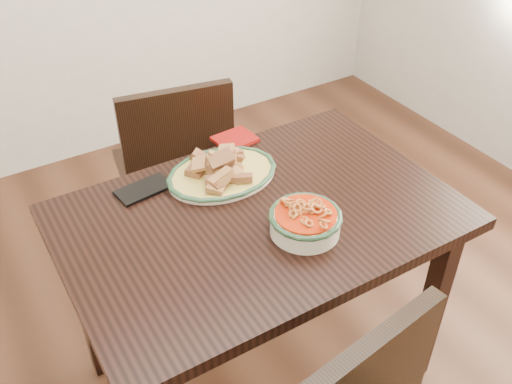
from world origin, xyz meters
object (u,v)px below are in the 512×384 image
noodle_bowl (305,219)px  fish_plate (222,165)px  dining_table (259,239)px  smartphone (144,189)px  chair_far (176,166)px

noodle_bowl → fish_plate: bearing=101.7°
dining_table → smartphone: 0.38m
chair_far → smartphone: (-0.27, -0.41, 0.26)m
dining_table → smartphone: bearing=132.5°
smartphone → chair_far: bearing=49.3°
dining_table → noodle_bowl: bearing=-65.6°
dining_table → smartphone: smartphone is taller
chair_far → fish_plate: chair_far is taller
noodle_bowl → chair_far: bearing=92.8°
noodle_bowl → smartphone: 0.52m
chair_far → smartphone: size_ratio=5.39×
fish_plate → noodle_bowl: fish_plate is taller
chair_far → noodle_bowl: size_ratio=4.32×
noodle_bowl → smartphone: size_ratio=1.25×
fish_plate → chair_far: bearing=86.1°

